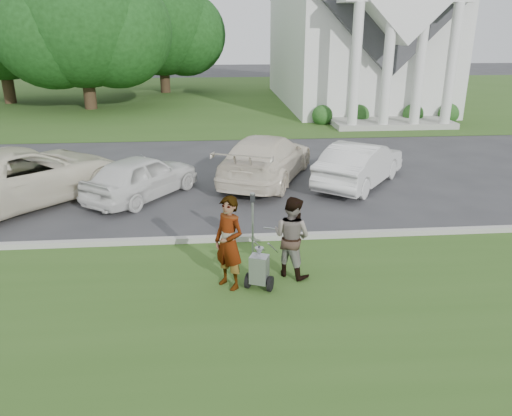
{
  "coord_description": "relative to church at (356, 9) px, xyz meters",
  "views": [
    {
      "loc": [
        -0.29,
        -10.6,
        4.94
      ],
      "look_at": [
        0.61,
        0.0,
        1.05
      ],
      "focal_mm": 35.0,
      "sensor_mm": 36.0,
      "label": 1
    }
  ],
  "objects": [
    {
      "name": "parking_meter_near",
      "position": [
        -8.49,
        -23.36,
        -5.0
      ],
      "size": [
        0.11,
        0.1,
        1.49
      ],
      "color": "#9A9CA2",
      "rests_on": "ground"
    },
    {
      "name": "person_left",
      "position": [
        -9.06,
        -24.81,
        -4.99
      ],
      "size": [
        0.8,
        0.82,
        1.9
      ],
      "primitive_type": "imported",
      "rotation": [
        0.0,
        0.0,
        -0.82
      ],
      "color": "#999999",
      "rests_on": "ground"
    },
    {
      "name": "tree_back",
      "position": [
        -13.01,
        6.87,
        -1.21
      ],
      "size": [
        9.61,
        7.6,
        8.89
      ],
      "color": "#332316",
      "rests_on": "ground"
    },
    {
      "name": "car_a",
      "position": [
        -14.83,
        -19.21,
        -5.11
      ],
      "size": [
        6.11,
        6.27,
        1.67
      ],
      "primitive_type": "imported",
      "rotation": [
        0.0,
        0.0,
        2.39
      ],
      "color": "beige",
      "rests_on": "ground"
    },
    {
      "name": "grass_strip",
      "position": [
        -9.0,
        -26.11,
        -5.93
      ],
      "size": [
        80.0,
        7.0,
        0.01
      ],
      "primitive_type": "cube",
      "color": "#32541D",
      "rests_on": "ground"
    },
    {
      "name": "tree_left",
      "position": [
        -17.01,
        -1.13,
        -0.83
      ],
      "size": [
        10.63,
        8.4,
        9.71
      ],
      "color": "#332316",
      "rests_on": "ground"
    },
    {
      "name": "car_c",
      "position": [
        -7.57,
        -17.52,
        -5.17
      ],
      "size": [
        4.05,
        5.75,
        1.55
      ],
      "primitive_type": "imported",
      "rotation": [
        0.0,
        0.0,
        2.75
      ],
      "color": "#EFE3CB",
      "rests_on": "ground"
    },
    {
      "name": "car_d",
      "position": [
        -4.57,
        -18.29,
        -5.23
      ],
      "size": [
        3.83,
        4.35,
        1.42
      ],
      "primitive_type": "imported",
      "rotation": [
        0.0,
        0.0,
        2.49
      ],
      "color": "silver",
      "rests_on": "ground"
    },
    {
      "name": "person_right",
      "position": [
        -7.76,
        -24.41,
        -5.08
      ],
      "size": [
        1.06,
        1.04,
        1.72
      ],
      "primitive_type": "imported",
      "rotation": [
        0.0,
        0.0,
        2.43
      ],
      "color": "#999999",
      "rests_on": "ground"
    },
    {
      "name": "ground",
      "position": [
        -9.0,
        -23.11,
        -5.94
      ],
      "size": [
        120.0,
        120.0,
        0.0
      ],
      "primitive_type": "plane",
      "color": "#333335",
      "rests_on": "ground"
    },
    {
      "name": "church",
      "position": [
        0.0,
        0.0,
        0.0
      ],
      "size": [
        9.19,
        19.0,
        24.1
      ],
      "color": "white",
      "rests_on": "ground"
    },
    {
      "name": "curb",
      "position": [
        -9.0,
        -22.56,
        -5.86
      ],
      "size": [
        80.0,
        0.18,
        0.15
      ],
      "primitive_type": "cube",
      "color": "#9E9E93",
      "rests_on": "ground"
    },
    {
      "name": "striping_cart",
      "position": [
        -8.48,
        -24.95,
        -5.52
      ],
      "size": [
        0.79,
        1.13,
        0.98
      ],
      "rotation": [
        0.0,
        0.0,
        -0.38
      ],
      "color": "black",
      "rests_on": "ground"
    },
    {
      "name": "church_lawn",
      "position": [
        -9.0,
        3.89,
        -5.93
      ],
      "size": [
        80.0,
        30.0,
        0.01
      ],
      "primitive_type": "cube",
      "color": "#32541D",
      "rests_on": "ground"
    },
    {
      "name": "car_b",
      "position": [
        -11.51,
        -19.03,
        -5.27
      ],
      "size": [
        3.57,
        4.15,
        1.35
      ],
      "primitive_type": "imported",
      "rotation": [
        0.0,
        0.0,
        2.53
      ],
      "color": "white",
      "rests_on": "ground"
    }
  ]
}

